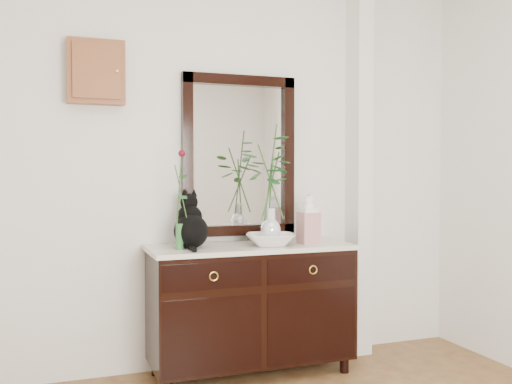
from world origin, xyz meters
name	(u,v)px	position (x,y,z in m)	size (l,w,h in m)	color
wall_back	(225,169)	(0.00, 1.98, 1.35)	(3.60, 0.04, 2.70)	silver
pilaster	(359,169)	(1.00, 1.90, 1.35)	(0.12, 0.20, 2.70)	silver
sideboard	(251,302)	(0.10, 1.73, 0.47)	(1.33, 0.52, 0.82)	black
wall_mirror	(239,156)	(0.10, 1.97, 1.44)	(0.80, 0.06, 1.10)	black
key_cabinet	(96,72)	(-0.85, 1.94, 1.95)	(0.35, 0.10, 0.40)	brown
cat	(191,220)	(-0.30, 1.74, 1.02)	(0.25, 0.30, 0.35)	black
lotus_bowl	(271,240)	(0.21, 1.66, 0.89)	(0.32, 0.32, 0.08)	white
vase_branches	(271,182)	(0.21, 1.66, 1.26)	(0.37, 0.37, 0.78)	silver
bud_vase_rose	(179,199)	(-0.38, 1.67, 1.16)	(0.08, 0.08, 0.62)	#317034
ginger_jar	(309,219)	(0.49, 1.67, 1.02)	(0.12, 0.12, 0.33)	silver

